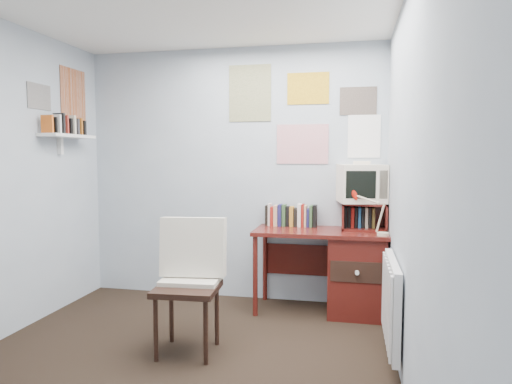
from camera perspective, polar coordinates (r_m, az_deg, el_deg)
ground at (r=3.26m, az=-11.32°, el=-21.71°), size 3.50×3.50×0.00m
back_wall at (r=4.59m, az=-2.94°, el=2.20°), size 3.00×0.02×2.50m
right_wall at (r=2.71m, az=18.81°, el=0.32°), size 0.02×3.50×2.50m
desk at (r=4.29m, az=11.68°, el=-9.48°), size 1.20×0.55×0.76m
desk_chair at (r=3.41m, az=-8.60°, el=-11.88°), size 0.52×0.50×0.95m
desk_lamp at (r=4.01m, az=15.63°, el=-2.72°), size 0.27×0.23×0.36m
tv_riser at (r=4.31m, az=13.36°, el=-2.94°), size 0.40×0.30×0.25m
crt_tv at (r=4.30m, az=13.04°, el=1.26°), size 0.47×0.44×0.38m
book_row at (r=4.41m, az=5.12°, el=-2.86°), size 0.60×0.14×0.22m
radiator at (r=3.40m, az=16.61°, el=-13.06°), size 0.09×0.80×0.60m
wall_shelf at (r=4.58m, az=-22.48°, el=6.49°), size 0.20×0.62×0.24m
posters_back at (r=4.47m, az=5.85°, el=9.82°), size 1.20×0.01×0.90m
posters_left at (r=4.66m, az=-23.60°, el=11.11°), size 0.01×0.70×0.60m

